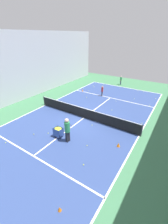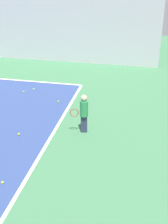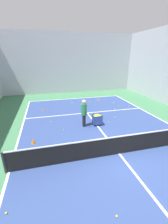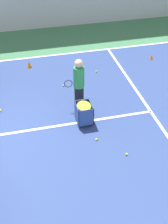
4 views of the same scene
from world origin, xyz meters
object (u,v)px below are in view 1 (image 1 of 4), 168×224
(training_cone_1, at_px, (60,209))
(player_near_baseline, at_px, (121,80))
(coach_at_net, at_px, (67,129))
(ball_cart, at_px, (58,131))
(tennis_net, at_px, (84,113))
(child_midcourt, at_px, (102,90))
(training_cone_0, at_px, (118,145))

(training_cone_1, bearing_deg, player_near_baseline, -76.50)
(coach_at_net, height_order, ball_cart, coach_at_net)
(tennis_net, xyz_separation_m, child_midcourt, (1.15, -5.79, 0.21))
(player_near_baseline, bearing_deg, tennis_net, -6.65)
(coach_at_net, height_order, training_cone_0, coach_at_net)
(player_near_baseline, bearing_deg, coach_at_net, -4.35)
(player_near_baseline, height_order, ball_cart, player_near_baseline)
(ball_cart, bearing_deg, player_near_baseline, -86.48)
(training_cone_1, bearing_deg, child_midcourt, -70.24)
(tennis_net, height_order, training_cone_0, tennis_net)
(training_cone_0, bearing_deg, tennis_net, -26.07)
(ball_cart, height_order, training_cone_0, ball_cart)
(coach_at_net, distance_m, training_cone_1, 4.83)
(tennis_net, height_order, training_cone_1, tennis_net)
(player_near_baseline, height_order, coach_at_net, coach_at_net)
(tennis_net, relative_size, coach_at_net, 5.52)
(child_midcourt, bearing_deg, training_cone_1, 13.65)
(tennis_net, height_order, coach_at_net, coach_at_net)
(tennis_net, bearing_deg, training_cone_1, 115.90)
(coach_at_net, bearing_deg, ball_cart, 91.18)
(training_cone_1, bearing_deg, ball_cart, -47.71)
(tennis_net, height_order, player_near_baseline, player_near_baseline)
(ball_cart, relative_size, training_cone_0, 2.58)
(tennis_net, height_order, child_midcourt, child_midcourt)
(ball_cart, height_order, training_cone_1, ball_cart)
(tennis_net, height_order, ball_cart, tennis_net)
(tennis_net, bearing_deg, child_midcourt, -78.74)
(training_cone_0, bearing_deg, ball_cart, 18.41)
(player_near_baseline, distance_m, ball_cart, 14.86)
(player_near_baseline, bearing_deg, training_cone_1, 2.12)
(tennis_net, relative_size, training_cone_0, 34.87)
(training_cone_0, relative_size, training_cone_1, 1.22)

